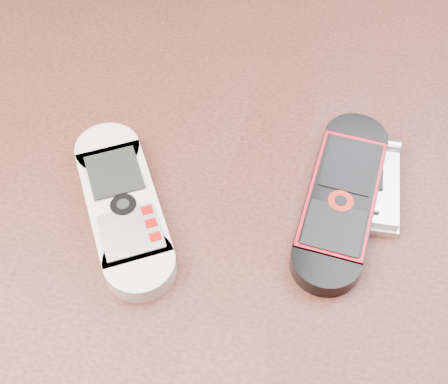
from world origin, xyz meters
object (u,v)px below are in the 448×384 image
Objects in this scene: nokia_black_red at (342,197)px; motorola_razr at (368,186)px; nokia_white at (123,205)px; table at (219,265)px.

nokia_black_red is 1.80× the size of motorola_razr.
nokia_black_red is 0.02m from motorola_razr.
nokia_black_red is at bearing -15.28° from nokia_white.
nokia_black_red is (0.09, 0.01, 0.11)m from table.
motorola_razr is at bearing -12.14° from nokia_white.
nokia_white is (-0.07, -0.02, 0.11)m from table.
nokia_white reaches higher than nokia_black_red.
table is 7.23× the size of nokia_black_red.
table is at bearing -165.28° from nokia_black_red.
nokia_white is 0.95× the size of nokia_black_red.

